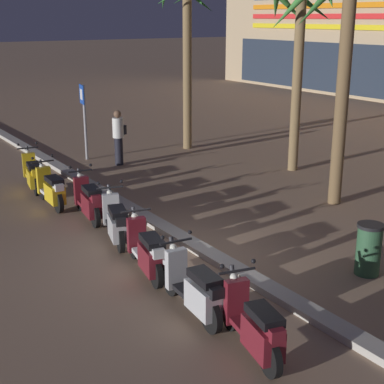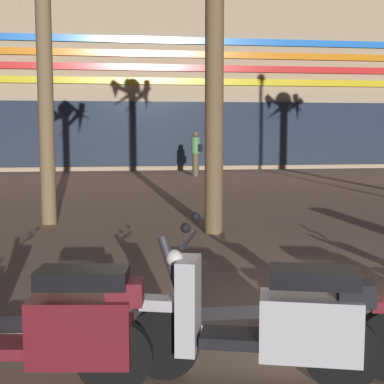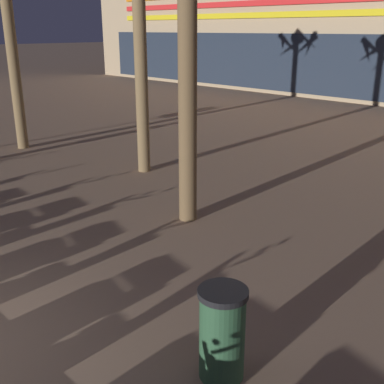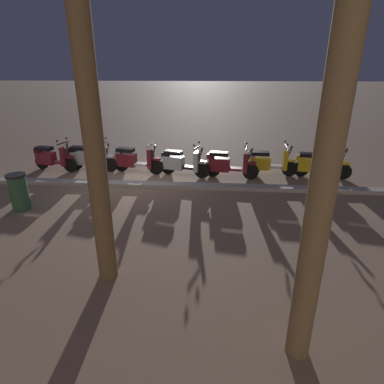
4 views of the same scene
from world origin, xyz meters
TOP-DOWN VIEW (x-y plane):
  - ground_plane at (0.00, 0.00)m, footprint 200.00×200.00m
  - curb_strip at (0.00, 0.36)m, footprint 60.00×0.36m
  - scooter_yellow_mid_centre at (-5.98, -1.00)m, footprint 1.83×0.66m
  - scooter_yellow_second_in_line at (-4.34, -1.10)m, footprint 1.74×0.56m
  - scooter_maroon_far_back at (-2.97, -0.73)m, footprint 1.78×0.61m
  - scooter_silver_mid_rear at (-1.41, -0.82)m, footprint 1.72×0.76m
  - scooter_maroon_tail_end at (0.26, -1.04)m, footprint 1.83×0.69m
  - scooter_silver_lead_nearest at (1.93, -1.15)m, footprint 1.85×0.57m
  - scooter_maroon_gap_after_mid at (3.25, -1.07)m, footprint 1.72×0.70m
  - litter_bin at (2.38, 2.28)m, footprint 0.48×0.48m

SIDE VIEW (x-z plane):
  - ground_plane at x=0.00m, z-range 0.00..0.00m
  - curb_strip at x=0.00m, z-range 0.00..0.12m
  - scooter_yellow_mid_centre at x=-5.98m, z-range -0.14..1.03m
  - scooter_yellow_second_in_line at x=-4.34m, z-range -0.14..1.03m
  - scooter_maroon_gap_after_mid at x=3.25m, z-range -0.14..1.04m
  - scooter_maroon_tail_end at x=0.26m, z-range -0.07..0.98m
  - scooter_silver_mid_rear at x=-1.41m, z-range -0.13..1.04m
  - scooter_silver_lead_nearest at x=1.93m, z-range -0.13..1.05m
  - scooter_maroon_far_back at x=-2.97m, z-range -0.13..1.05m
  - litter_bin at x=2.38m, z-range 0.01..0.96m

